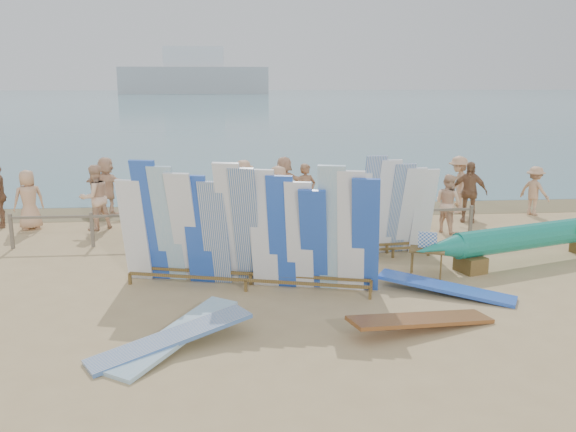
{
  "coord_description": "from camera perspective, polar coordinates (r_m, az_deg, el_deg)",
  "views": [
    {
      "loc": [
        -0.34,
        -12.52,
        4.2
      ],
      "look_at": [
        0.9,
        1.45,
        1.06
      ],
      "focal_mm": 38.0,
      "sensor_mm": 36.0,
      "label": 1
    }
  ],
  "objects": [
    {
      "name": "beach_chair_right",
      "position": [
        16.94,
        -1.69,
        -0.84
      ],
      "size": [
        0.64,
        0.66,
        0.88
      ],
      "rotation": [
        0.0,
        0.0,
        0.17
      ],
      "color": "red",
      "rests_on": "ground"
    },
    {
      "name": "beachgoer_8",
      "position": [
        17.59,
        14.73,
        1.15
      ],
      "size": [
        0.76,
        0.89,
        1.65
      ],
      "primitive_type": "imported",
      "rotation": [
        0.0,
        0.0,
        2.14
      ],
      "color": "beige",
      "rests_on": "ground"
    },
    {
      "name": "beachgoer_0",
      "position": [
        18.89,
        -23.1,
        1.42
      ],
      "size": [
        0.93,
        0.76,
        1.72
      ],
      "primitive_type": "imported",
      "rotation": [
        0.0,
        0.0,
        3.66
      ],
      "color": "tan",
      "rests_on": "ground"
    },
    {
      "name": "ocean",
      "position": [
        140.58,
        -5.03,
        10.86
      ],
      "size": [
        320.0,
        240.0,
        0.02
      ],
      "primitive_type": "cube",
      "color": "slate",
      "rests_on": "ground"
    },
    {
      "name": "beachgoer_3",
      "position": [
        19.21,
        -4.16,
        2.63
      ],
      "size": [
        1.23,
        0.9,
        1.76
      ],
      "primitive_type": "imported",
      "rotation": [
        0.0,
        0.0,
        3.58
      ],
      "color": "tan",
      "rests_on": "ground"
    },
    {
      "name": "beachgoer_1",
      "position": [
        18.77,
        -11.45,
        2.08
      ],
      "size": [
        0.68,
        0.67,
        1.69
      ],
      "primitive_type": "imported",
      "rotation": [
        0.0,
        0.0,
        3.9
      ],
      "color": "#8C6042",
      "rests_on": "ground"
    },
    {
      "name": "distant_ship",
      "position": [
        192.87,
        -8.77,
        12.81
      ],
      "size": [
        45.0,
        8.0,
        14.0
      ],
      "color": "#999EA3",
      "rests_on": "ocean"
    },
    {
      "name": "side_surfboard_rack",
      "position": [
        14.86,
        9.61,
        0.49
      ],
      "size": [
        2.23,
        0.86,
        2.51
      ],
      "rotation": [
        0.0,
        0.0,
        0.11
      ],
      "color": "brown",
      "rests_on": "ground"
    },
    {
      "name": "vendor_table",
      "position": [
        13.63,
        12.83,
        -4.19
      ],
      "size": [
        0.89,
        0.76,
        1.0
      ],
      "rotation": [
        0.0,
        0.0,
        -0.36
      ],
      "color": "brown",
      "rests_on": "ground"
    },
    {
      "name": "stroller",
      "position": [
        16.98,
        7.29,
        -0.14
      ],
      "size": [
        0.84,
        1.01,
        1.19
      ],
      "rotation": [
        0.0,
        0.0,
        0.32
      ],
      "color": "red",
      "rests_on": "ground"
    },
    {
      "name": "wet_sand_strip",
      "position": [
        20.16,
        -4.0,
        0.57
      ],
      "size": [
        40.0,
        2.6,
        0.01
      ],
      "primitive_type": "cube",
      "color": "olive",
      "rests_on": "ground"
    },
    {
      "name": "main_surfboard_rack",
      "position": [
        12.34,
        -3.79,
        -1.46
      ],
      "size": [
        5.32,
        2.03,
        2.66
      ],
      "rotation": [
        0.0,
        0.0,
        -0.27
      ],
      "color": "brown",
      "rests_on": "ground"
    },
    {
      "name": "beach_chair_left",
      "position": [
        16.99,
        1.44,
        -0.81
      ],
      "size": [
        0.64,
        0.66,
        0.87
      ],
      "rotation": [
        0.0,
        0.0,
        0.19
      ],
      "color": "red",
      "rests_on": "ground"
    },
    {
      "name": "beachgoer_11",
      "position": [
        20.2,
        -16.61,
        2.74
      ],
      "size": [
        1.78,
        1.19,
        1.83
      ],
      "primitive_type": "imported",
      "rotation": [
        0.0,
        0.0,
        2.73
      ],
      "color": "beige",
      "rests_on": "ground"
    },
    {
      "name": "beachgoer_7",
      "position": [
        18.39,
        1.71,
        2.21
      ],
      "size": [
        0.73,
        0.59,
        1.75
      ],
      "primitive_type": "imported",
      "rotation": [
        0.0,
        0.0,
        0.44
      ],
      "color": "#8C6042",
      "rests_on": "ground"
    },
    {
      "name": "flat_board_c",
      "position": [
        10.92,
        12.35,
        -10.3
      ],
      "size": [
        2.74,
        1.32,
        0.35
      ],
      "primitive_type": "cube",
      "rotation": [
        0.1,
        0.0,
        1.87
      ],
      "color": "brown",
      "rests_on": "ground"
    },
    {
      "name": "fence",
      "position": [
        15.93,
        -3.73,
        -0.35
      ],
      "size": [
        12.08,
        0.08,
        0.9
      ],
      "color": "#706554",
      "rests_on": "ground"
    },
    {
      "name": "beachgoer_10",
      "position": [
        19.07,
        16.56,
        2.18
      ],
      "size": [
        1.16,
        0.91,
        1.83
      ],
      "primitive_type": "imported",
      "rotation": [
        0.0,
        0.0,
        5.8
      ],
      "color": "#8C6042",
      "rests_on": "ground"
    },
    {
      "name": "beachgoer_extra_0",
      "position": [
        20.79,
        22.07,
        2.21
      ],
      "size": [
        0.87,
        1.07,
        1.55
      ],
      "primitive_type": "imported",
      "rotation": [
        0.0,
        0.0,
        2.12
      ],
      "color": "tan",
      "rests_on": "ground"
    },
    {
      "name": "beachgoer_2",
      "position": [
        18.18,
        -17.64,
        1.67
      ],
      "size": [
        0.97,
        0.92,
        1.87
      ],
      "primitive_type": "imported",
      "rotation": [
        0.0,
        0.0,
        3.85
      ],
      "color": "beige",
      "rests_on": "ground"
    },
    {
      "name": "beachgoer_6",
      "position": [
        17.27,
        -0.9,
        1.69
      ],
      "size": [
        0.99,
        0.67,
        1.85
      ],
      "primitive_type": "imported",
      "rotation": [
        0.0,
        0.0,
        3.43
      ],
      "color": "tan",
      "rests_on": "ground"
    },
    {
      "name": "beachgoer_9",
      "position": [
        20.26,
        15.64,
        2.84
      ],
      "size": [
        0.64,
        1.24,
        1.84
      ],
      "primitive_type": "imported",
      "rotation": [
        0.0,
        0.0,
        4.58
      ],
      "color": "tan",
      "rests_on": "ground"
    },
    {
      "name": "beachgoer_4",
      "position": [
        17.79,
        -6.5,
        1.49
      ],
      "size": [
        0.91,
        0.97,
        1.58
      ],
      "primitive_type": "imported",
      "rotation": [
        0.0,
        0.0,
        5.42
      ],
      "color": "#8C6042",
      "rests_on": "ground"
    },
    {
      "name": "flat_board_d",
      "position": [
        12.71,
        14.5,
        -7.09
      ],
      "size": [
        2.62,
        1.83,
        0.29
      ],
      "primitive_type": "cube",
      "rotation": [
        0.08,
        0.0,
        1.05
      ],
      "color": "blue",
      "rests_on": "ground"
    },
    {
      "name": "ground",
      "position": [
        13.21,
        -3.36,
        -5.94
      ],
      "size": [
        160.0,
        160.0,
        0.0
      ],
      "primitive_type": "plane",
      "color": "tan",
      "rests_on": "ground"
    },
    {
      "name": "outrigger_canoe",
      "position": [
        15.34,
        21.94,
        -1.88
      ],
      "size": [
        6.44,
        2.68,
        0.94
      ],
      "rotation": [
        0.0,
        0.0,
        0.33
      ],
      "color": "brown",
      "rests_on": "ground"
    },
    {
      "name": "flat_board_e",
      "position": [
        10.1,
        -10.82,
        -12.17
      ],
      "size": [
        2.62,
        1.79,
        0.4
      ],
      "primitive_type": "cube",
      "rotation": [
        0.12,
        0.0,
        -1.07
      ],
      "color": "silver",
      "rests_on": "ground"
    },
    {
      "name": "beachgoer_5",
      "position": [
        19.68,
        -0.38,
        2.98
      ],
      "size": [
        1.75,
        1.2,
        1.81
      ],
      "primitive_type": "imported",
      "rotation": [
        0.0,
        0.0,
        3.58
      ],
      "color": "beige",
      "rests_on": "ground"
    },
    {
      "name": "flat_board_b",
      "position": [
        10.23,
        -10.38,
        -11.84
      ],
      "size": [
        2.0,
        2.52,
        0.37
      ],
      "primitive_type": "cube",
      "rotation": [
        0.11,
        0.0,
        -0.61
      ],
      "color": "#84B7D3",
      "rests_on": "ground"
    }
  ]
}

